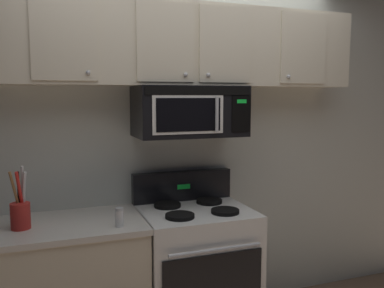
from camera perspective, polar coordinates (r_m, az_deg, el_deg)
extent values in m
cube|color=silver|center=(3.13, -1.88, 0.60)|extent=(5.20, 0.10, 2.70)
cube|color=white|center=(3.02, 0.48, -17.36)|extent=(0.76, 0.64, 0.90)
cylinder|color=#B7BABF|center=(2.61, 3.31, -14.49)|extent=(0.61, 0.03, 0.03)
cube|color=black|center=(3.10, -1.37, -5.82)|extent=(0.76, 0.07, 0.22)
cube|color=#19D83F|center=(3.07, -1.15, -5.95)|extent=(0.10, 0.00, 0.04)
cylinder|color=black|center=(2.69, -1.70, -9.95)|extent=(0.19, 0.19, 0.02)
cylinder|color=black|center=(2.80, 4.61, -9.28)|extent=(0.19, 0.19, 0.02)
cylinder|color=black|center=(2.94, -3.43, -8.47)|extent=(0.19, 0.19, 0.02)
cylinder|color=black|center=(3.05, 2.40, -7.94)|extent=(0.19, 0.19, 0.02)
cube|color=black|center=(2.88, -0.38, 4.57)|extent=(0.76, 0.39, 0.35)
cube|color=black|center=(2.69, 1.06, 7.41)|extent=(0.73, 0.01, 0.06)
cube|color=white|center=(2.67, -0.46, 4.08)|extent=(0.49, 0.01, 0.25)
cube|color=black|center=(2.67, -0.45, 4.08)|extent=(0.44, 0.01, 0.22)
cube|color=black|center=(2.82, 6.87, 4.17)|extent=(0.14, 0.01, 0.25)
cube|color=#19D83F|center=(2.81, 6.94, 5.90)|extent=(0.07, 0.00, 0.03)
cylinder|color=#B7BABF|center=(2.71, 3.49, 4.12)|extent=(0.02, 0.02, 0.23)
cube|color=beige|center=(2.93, -0.59, 13.43)|extent=(2.50, 0.33, 0.55)
cube|color=beige|center=(2.60, -17.34, 14.01)|extent=(0.38, 0.01, 0.51)
sphere|color=#B7BABF|center=(2.57, -14.23, 9.58)|extent=(0.03, 0.03, 0.03)
cube|color=beige|center=(2.70, -3.67, 13.99)|extent=(0.38, 0.01, 0.51)
sphere|color=#B7BABF|center=(2.71, -0.88, 9.63)|extent=(0.03, 0.03, 0.03)
cube|color=beige|center=(2.85, 4.70, 13.60)|extent=(0.38, 0.01, 0.51)
sphere|color=#B7BABF|center=(2.76, 2.30, 9.56)|extent=(0.03, 0.03, 0.03)
cube|color=beige|center=(3.15, 15.25, 12.71)|extent=(0.38, 0.01, 0.51)
sphere|color=#B7BABF|center=(3.05, 13.27, 9.11)|extent=(0.03, 0.03, 0.03)
cube|color=beige|center=(2.72, -16.73, -10.70)|extent=(0.93, 0.65, 0.03)
cylinder|color=red|center=(2.66, -22.72, -9.20)|extent=(0.11, 0.11, 0.15)
cylinder|color=#BCBCC1|center=(2.64, -22.48, -5.89)|extent=(0.02, 0.06, 0.29)
cylinder|color=silver|center=(2.64, -22.33, -6.29)|extent=(0.04, 0.06, 0.26)
cylinder|color=olive|center=(2.63, -23.35, -6.29)|extent=(0.06, 0.05, 0.27)
cylinder|color=red|center=(2.62, -22.76, -6.29)|extent=(0.05, 0.08, 0.27)
cylinder|color=black|center=(2.64, -22.93, -6.26)|extent=(0.02, 0.05, 0.26)
cylinder|color=white|center=(2.54, -10.04, -10.15)|extent=(0.05, 0.05, 0.10)
cylinder|color=#B7BABF|center=(2.53, -10.07, -8.90)|extent=(0.05, 0.05, 0.02)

